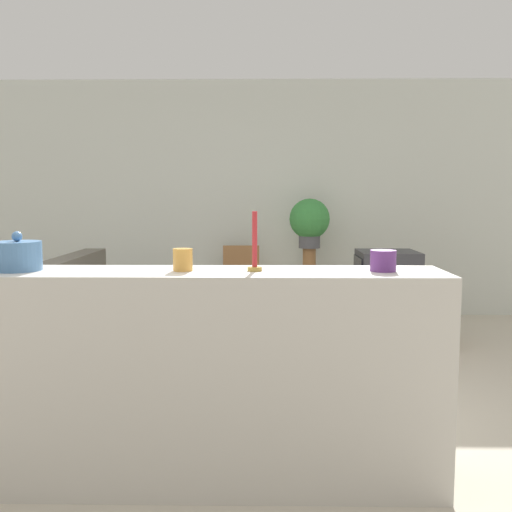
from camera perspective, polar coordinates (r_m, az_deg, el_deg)
The scene contains 13 objects.
ground_plane at distance 3.52m, azimuth -6.89°, elevation -17.32°, with size 14.00×14.00×0.00m, color beige.
wall_back at distance 6.64m, azimuth -3.07°, elevation 5.71°, with size 9.00×0.06×2.70m.
couch at distance 4.88m, azimuth -15.22°, elevation -7.03°, with size 0.93×1.92×0.88m.
tv_stand at distance 5.49m, azimuth 12.90°, elevation -6.57°, with size 0.89×0.58×0.41m.
television at distance 5.41m, azimuth 12.94°, elevation -2.00°, with size 0.55×0.53×0.47m.
wooden_chair at distance 6.16m, azimuth -1.54°, elevation -2.57°, with size 0.44×0.44×0.85m.
plant_stand at distance 6.23m, azimuth 5.32°, elevation -2.99°, with size 0.14×0.14×0.83m.
potted_plant at distance 6.16m, azimuth 5.38°, elevation 3.54°, with size 0.44×0.44×0.53m.
foreground_counter at distance 2.83m, azimuth -8.53°, elevation -11.97°, with size 2.60×0.44×1.04m.
decorative_bowl at distance 2.91m, azimuth -22.71°, elevation 0.03°, with size 0.22×0.22×0.19m.
candle_jar at distance 2.70m, azimuth -7.33°, elevation -0.37°, with size 0.09×0.09×0.11m.
candlestick at distance 2.67m, azimuth -0.13°, elevation 0.51°, with size 0.07×0.07×0.28m.
coffee_tin at distance 2.73m, azimuth 12.60°, elevation -0.46°, with size 0.12×0.12×0.10m.
Camera 1 is at (0.45, -3.20, 1.40)m, focal length 40.00 mm.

